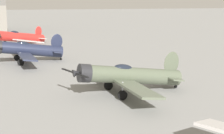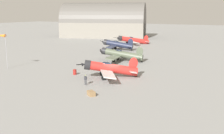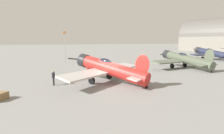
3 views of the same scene
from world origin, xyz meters
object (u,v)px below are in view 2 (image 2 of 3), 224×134
at_px(airplane_foreground, 109,68).
at_px(equipment_crate, 91,93).
at_px(ground_crew_mechanic, 85,79).
at_px(airplane_outer_stand, 133,40).
at_px(fuel_drum, 75,72).
at_px(airplane_mid_apron, 121,54).
at_px(windsock_mast, 2,37).
at_px(airplane_far_line, 117,44).

distance_m(airplane_foreground, equipment_crate, 10.57).
bearing_deg(ground_crew_mechanic, airplane_outer_stand, 34.47).
distance_m(airplane_outer_stand, fuel_drum, 48.54).
xyz_separation_m(airplane_foreground, ground_crew_mechanic, (5.78, -0.81, -0.66)).
height_order(airplane_mid_apron, fuel_drum, airplane_mid_apron).
bearing_deg(windsock_mast, airplane_foreground, 96.49).
height_order(airplane_far_line, airplane_outer_stand, airplane_far_line).
xyz_separation_m(ground_crew_mechanic, fuel_drum, (-5.04, -5.59, -0.49)).
bearing_deg(windsock_mast, airplane_mid_apron, 137.44).
bearing_deg(fuel_drum, airplane_far_line, -165.42).
distance_m(airplane_mid_apron, airplane_far_line, 18.23).
relative_size(airplane_mid_apron, windsock_mast, 1.83).
xyz_separation_m(airplane_mid_apron, equipment_crate, (25.39, 8.53, -1.26)).
relative_size(airplane_far_line, airplane_outer_stand, 1.19).
bearing_deg(airplane_outer_stand, airplane_foreground, 66.22).
distance_m(airplane_mid_apron, fuel_drum, 16.11).
xyz_separation_m(equipment_crate, fuel_drum, (-9.34, -9.32, 0.16)).
bearing_deg(fuel_drum, equipment_crate, 44.94).
distance_m(ground_crew_mechanic, fuel_drum, 7.55).
height_order(airplane_outer_stand, equipment_crate, airplane_outer_stand).
distance_m(fuel_drum, windsock_mast, 16.62).
height_order(airplane_foreground, airplane_far_line, airplane_far_line).
bearing_deg(ground_crew_mechanic, windsock_mast, 98.60).
bearing_deg(windsock_mast, equipment_crate, 73.07).
relative_size(airplane_foreground, airplane_far_line, 0.88).
xyz_separation_m(fuel_drum, windsock_mast, (1.76, -15.57, 5.55)).
bearing_deg(windsock_mast, ground_crew_mechanic, 81.18).
relative_size(airplane_far_line, ground_crew_mechanic, 7.91).
relative_size(equipment_crate, fuel_drum, 1.64).
bearing_deg(airplane_mid_apron, airplane_far_line, -70.06).
bearing_deg(airplane_foreground, ground_crew_mechanic, 46.60).
distance_m(airplane_mid_apron, ground_crew_mechanic, 21.64).
relative_size(airplane_foreground, ground_crew_mechanic, 7.00).
height_order(airplane_foreground, airplane_mid_apron, airplane_mid_apron).
distance_m(airplane_foreground, ground_crew_mechanic, 5.87).
xyz_separation_m(ground_crew_mechanic, equipment_crate, (4.30, 3.73, -0.64)).
bearing_deg(airplane_outer_stand, airplane_far_line, 54.39).
bearing_deg(airplane_mid_apron, equipment_crate, 98.63).
bearing_deg(ground_crew_mechanic, airplane_mid_apron, 30.23).
height_order(airplane_outer_stand, windsock_mast, windsock_mast).
xyz_separation_m(airplane_mid_apron, ground_crew_mechanic, (21.10, 4.80, -0.62)).
height_order(ground_crew_mechanic, windsock_mast, windsock_mast).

